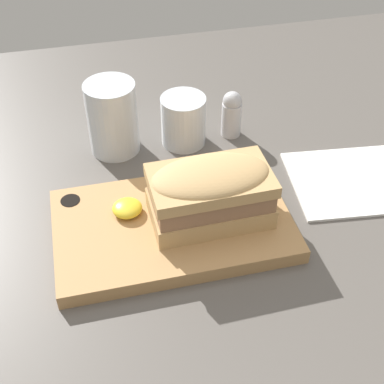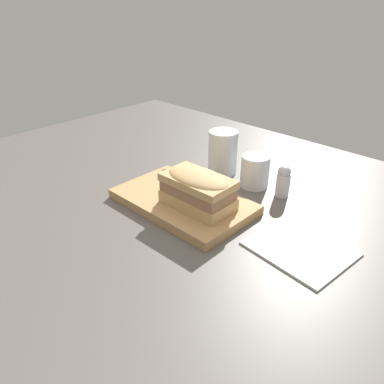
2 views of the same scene
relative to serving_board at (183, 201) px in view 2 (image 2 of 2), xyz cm
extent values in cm
cube|color=#56514C|center=(4.16, -3.31, -2.06)|extent=(156.83, 120.75, 2.00)
cube|color=tan|center=(0.08, -0.04, 0.00)|extent=(30.72, 18.84, 2.11)
cylinder|color=black|center=(-12.65, 6.74, 0.58)|extent=(2.64, 2.64, 1.05)
cube|color=tan|center=(4.98, -0.46, 2.45)|extent=(15.45, 9.10, 2.79)
cube|color=#936B4C|center=(4.98, -0.46, 5.06)|extent=(14.83, 8.73, 2.43)
cube|color=tan|center=(4.98, -0.46, 7.11)|extent=(15.45, 9.10, 1.67)
ellipsoid|color=tan|center=(4.98, -0.46, 7.81)|extent=(15.14, 8.92, 2.51)
ellipsoid|color=yellow|center=(-5.40, 2.64, 1.84)|extent=(3.94, 3.94, 1.58)
cylinder|color=silver|center=(-4.95, 19.88, 4.65)|extent=(7.67, 7.67, 11.41)
cylinder|color=silver|center=(-4.95, 19.88, 1.71)|extent=(6.75, 6.75, 5.14)
cylinder|color=silver|center=(5.88, 19.19, 2.93)|extent=(7.02, 7.02, 7.98)
cylinder|color=#33050F|center=(5.88, 19.19, 1.50)|extent=(6.32, 6.32, 4.72)
cube|color=white|center=(27.58, 3.71, -0.86)|extent=(18.97, 16.78, 0.40)
cylinder|color=silver|center=(13.78, 19.41, 1.80)|extent=(3.17, 3.17, 5.72)
sphere|color=#B7B7BC|center=(13.78, 19.41, 5.22)|extent=(3.01, 3.01, 3.01)
camera|label=1|loc=(-8.86, -48.79, 50.04)|focal=50.00mm
camera|label=2|loc=(52.17, -51.60, 42.27)|focal=35.00mm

